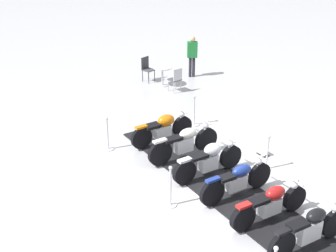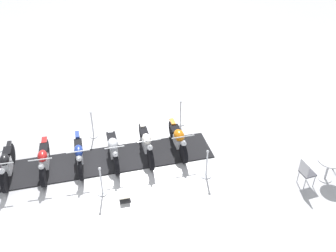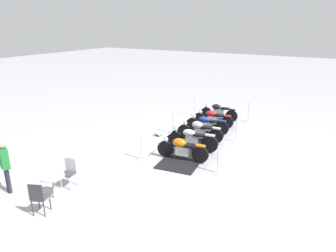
{
  "view_description": "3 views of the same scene",
  "coord_description": "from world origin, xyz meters",
  "px_view_note": "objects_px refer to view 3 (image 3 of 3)",
  "views": [
    {
      "loc": [
        8.15,
        -5.4,
        6.29
      ],
      "look_at": [
        -2.43,
        -0.31,
        0.69
      ],
      "focal_mm": 48.77,
      "sensor_mm": 36.0,
      "label": 1
    },
    {
      "loc": [
        -1.13,
        10.08,
        8.22
      ],
      "look_at": [
        -2.41,
        -0.36,
        1.02
      ],
      "focal_mm": 40.91,
      "sensor_mm": 36.0,
      "label": 2
    },
    {
      "loc": [
        -12.6,
        -5.42,
        5.08
      ],
      "look_at": [
        -1.32,
        1.12,
        0.74
      ],
      "focal_mm": 33.41,
      "sensor_mm": 36.0,
      "label": 3
    }
  ],
  "objects_px": {
    "stanchion_left_rear": "(218,164)",
    "cafe_table": "(53,182)",
    "info_placard": "(158,134)",
    "motorcycle_navy": "(206,124)",
    "cafe_chair_near_table": "(69,171)",
    "motorcycle_maroon": "(212,118)",
    "stanchion_right_front": "(195,109)",
    "motorcycle_black": "(218,112)",
    "stanchion_left_mid": "(236,134)",
    "stanchion_left_front": "(249,115)",
    "motorcycle_chrome": "(199,131)",
    "stanchion_right_rear": "(141,152)",
    "cafe_chair_across_table": "(39,197)",
    "bystander_person": "(5,162)",
    "motorcycle_copper": "(182,148)",
    "stanchion_right_mid": "(173,126)",
    "motorcycle_cream": "(191,139)"
  },
  "relations": [
    {
      "from": "motorcycle_navy",
      "to": "cafe_chair_near_table",
      "type": "distance_m",
      "value": 7.12
    },
    {
      "from": "motorcycle_maroon",
      "to": "motorcycle_copper",
      "type": "xyz_separation_m",
      "value": [
        -4.4,
        -0.54,
        0.04
      ]
    },
    {
      "from": "motorcycle_black",
      "to": "motorcycle_chrome",
      "type": "bearing_deg",
      "value": 93.11
    },
    {
      "from": "motorcycle_chrome",
      "to": "stanchion_right_mid",
      "type": "xyz_separation_m",
      "value": [
        0.36,
        1.55,
        -0.13
      ]
    },
    {
      "from": "stanchion_left_front",
      "to": "motorcycle_copper",
      "type": "bearing_deg",
      "value": 172.73
    },
    {
      "from": "motorcycle_chrome",
      "to": "motorcycle_maroon",
      "type": "bearing_deg",
      "value": -89.72
    },
    {
      "from": "motorcycle_navy",
      "to": "cafe_chair_near_table",
      "type": "relative_size",
      "value": 2.26
    },
    {
      "from": "motorcycle_cream",
      "to": "stanchion_left_mid",
      "type": "bearing_deg",
      "value": -132.41
    },
    {
      "from": "cafe_chair_across_table",
      "to": "stanchion_left_rear",
      "type": "bearing_deg",
      "value": -57.43
    },
    {
      "from": "motorcycle_maroon",
      "to": "stanchion_left_front",
      "type": "height_order",
      "value": "stanchion_left_front"
    },
    {
      "from": "stanchion_left_rear",
      "to": "cafe_table",
      "type": "distance_m",
      "value": 5.47
    },
    {
      "from": "motorcycle_black",
      "to": "stanchion_right_rear",
      "type": "xyz_separation_m",
      "value": [
        -6.2,
        0.72,
        -0.2
      ]
    },
    {
      "from": "motorcycle_black",
      "to": "stanchion_left_front",
      "type": "height_order",
      "value": "stanchion_left_front"
    },
    {
      "from": "motorcycle_black",
      "to": "motorcycle_maroon",
      "type": "height_order",
      "value": "motorcycle_black"
    },
    {
      "from": "motorcycle_copper",
      "to": "stanchion_right_mid",
      "type": "bearing_deg",
      "value": -62.18
    },
    {
      "from": "info_placard",
      "to": "stanchion_left_front",
      "type": "bearing_deg",
      "value": -42.13
    },
    {
      "from": "motorcycle_navy",
      "to": "stanchion_left_front",
      "type": "height_order",
      "value": "stanchion_left_front"
    },
    {
      "from": "motorcycle_black",
      "to": "bystander_person",
      "type": "bearing_deg",
      "value": 70.27
    },
    {
      "from": "motorcycle_maroon",
      "to": "stanchion_right_front",
      "type": "relative_size",
      "value": 1.96
    },
    {
      "from": "motorcycle_navy",
      "to": "stanchion_left_rear",
      "type": "xyz_separation_m",
      "value": [
        -3.62,
        -2.02,
        -0.14
      ]
    },
    {
      "from": "motorcycle_copper",
      "to": "stanchion_right_front",
      "type": "relative_size",
      "value": 1.93
    },
    {
      "from": "stanchion_left_rear",
      "to": "motorcycle_maroon",
      "type": "bearing_deg",
      "value": 24.53
    },
    {
      "from": "stanchion_left_rear",
      "to": "stanchion_right_front",
      "type": "relative_size",
      "value": 0.95
    },
    {
      "from": "motorcycle_black",
      "to": "cafe_table",
      "type": "xyz_separation_m",
      "value": [
        -9.9,
        1.34,
        0.07
      ]
    },
    {
      "from": "cafe_chair_across_table",
      "to": "stanchion_left_front",
      "type": "bearing_deg",
      "value": -35.4
    },
    {
      "from": "motorcycle_chrome",
      "to": "cafe_chair_near_table",
      "type": "bearing_deg",
      "value": 64.6
    },
    {
      "from": "motorcycle_navy",
      "to": "bystander_person",
      "type": "bearing_deg",
      "value": 62.19
    },
    {
      "from": "stanchion_left_front",
      "to": "cafe_table",
      "type": "height_order",
      "value": "stanchion_left_front"
    },
    {
      "from": "stanchion_right_mid",
      "to": "cafe_chair_across_table",
      "type": "relative_size",
      "value": 1.04
    },
    {
      "from": "motorcycle_navy",
      "to": "info_placard",
      "type": "distance_m",
      "value": 2.33
    },
    {
      "from": "motorcycle_navy",
      "to": "stanchion_left_mid",
      "type": "distance_m",
      "value": 1.66
    },
    {
      "from": "stanchion_left_rear",
      "to": "stanchion_left_front",
      "type": "relative_size",
      "value": 0.91
    },
    {
      "from": "stanchion_left_rear",
      "to": "motorcycle_chrome",
      "type": "bearing_deg",
      "value": 36.66
    },
    {
      "from": "motorcycle_black",
      "to": "stanchion_left_mid",
      "type": "xyz_separation_m",
      "value": [
        -2.56,
        -1.89,
        -0.13
      ]
    },
    {
      "from": "stanchion_right_rear",
      "to": "cafe_chair_near_table",
      "type": "bearing_deg",
      "value": 164.65
    },
    {
      "from": "motorcycle_maroon",
      "to": "stanchion_right_mid",
      "type": "xyz_separation_m",
      "value": [
        -1.84,
        1.27,
        -0.09
      ]
    },
    {
      "from": "motorcycle_copper",
      "to": "stanchion_left_mid",
      "type": "height_order",
      "value": "stanchion_left_mid"
    },
    {
      "from": "stanchion_left_rear",
      "to": "bystander_person",
      "type": "bearing_deg",
      "value": 131.1
    },
    {
      "from": "motorcycle_black",
      "to": "cafe_chair_across_table",
      "type": "bearing_deg",
      "value": 80.4
    },
    {
      "from": "motorcycle_copper",
      "to": "stanchion_right_mid",
      "type": "relative_size",
      "value": 2.02
    },
    {
      "from": "stanchion_right_front",
      "to": "cafe_table",
      "type": "relative_size",
      "value": 1.41
    },
    {
      "from": "stanchion_left_front",
      "to": "stanchion_right_rear",
      "type": "xyz_separation_m",
      "value": [
        -6.91,
        2.2,
        -0.05
      ]
    },
    {
      "from": "stanchion_right_mid",
      "to": "cafe_table",
      "type": "bearing_deg",
      "value": 178.31
    },
    {
      "from": "motorcycle_chrome",
      "to": "info_placard",
      "type": "relative_size",
      "value": 5.88
    },
    {
      "from": "stanchion_right_front",
      "to": "bystander_person",
      "type": "height_order",
      "value": "bystander_person"
    },
    {
      "from": "motorcycle_copper",
      "to": "stanchion_right_mid",
      "type": "distance_m",
      "value": 3.15
    },
    {
      "from": "stanchion_left_front",
      "to": "motorcycle_cream",
      "type": "bearing_deg",
      "value": 169.81
    },
    {
      "from": "motorcycle_navy",
      "to": "stanchion_left_mid",
      "type": "height_order",
      "value": "stanchion_left_mid"
    },
    {
      "from": "motorcycle_maroon",
      "to": "motorcycle_cream",
      "type": "distance_m",
      "value": 3.33
    },
    {
      "from": "info_placard",
      "to": "cafe_table",
      "type": "distance_m",
      "value": 6.32
    }
  ]
}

